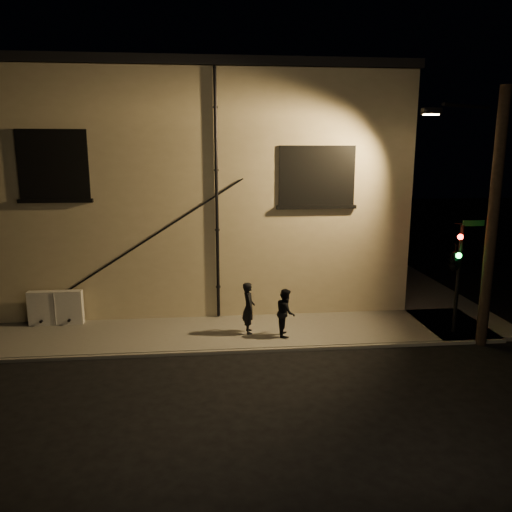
{
  "coord_description": "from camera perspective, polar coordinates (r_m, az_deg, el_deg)",
  "views": [
    {
      "loc": [
        -2.17,
        -13.79,
        5.85
      ],
      "look_at": [
        -0.6,
        1.8,
        2.51
      ],
      "focal_mm": 35.0,
      "sensor_mm": 36.0,
      "label": 1
    }
  ],
  "objects": [
    {
      "name": "streetlamp_pole",
      "position": [
        16.13,
        25.14,
        4.35
      ],
      "size": [
        2.04,
        1.4,
        7.62
      ],
      "color": "black",
      "rests_on": "ground"
    },
    {
      "name": "ground",
      "position": [
        15.14,
        2.98,
        -10.73
      ],
      "size": [
        90.0,
        90.0,
        0.0
      ],
      "primitive_type": "plane",
      "color": "black"
    },
    {
      "name": "utility_cabinet",
      "position": [
        18.0,
        -21.9,
        -5.51
      ],
      "size": [
        1.75,
        0.3,
        1.15
      ],
      "primitive_type": "cube",
      "color": "silver",
      "rests_on": "sidewalk"
    },
    {
      "name": "pedestrian_b",
      "position": [
        15.74,
        3.41,
        -6.44
      ],
      "size": [
        0.63,
        0.78,
        1.51
      ],
      "primitive_type": "imported",
      "rotation": [
        0.0,
        0.0,
        1.49
      ],
      "color": "black",
      "rests_on": "sidewalk"
    },
    {
      "name": "building",
      "position": [
        22.85,
        -7.92,
        8.29
      ],
      "size": [
        16.2,
        12.23,
        8.8
      ],
      "color": "#C8B890",
      "rests_on": "ground"
    },
    {
      "name": "pedestrian_a",
      "position": [
        15.9,
        -0.85,
        -5.93
      ],
      "size": [
        0.43,
        0.62,
        1.66
      ],
      "primitive_type": "imported",
      "rotation": [
        0.0,
        0.0,
        1.62
      ],
      "color": "black",
      "rests_on": "sidewalk"
    },
    {
      "name": "sidewalk",
      "position": [
        19.38,
        4.6,
        -5.4
      ],
      "size": [
        21.0,
        16.0,
        0.12
      ],
      "color": "#67645C",
      "rests_on": "ground"
    },
    {
      "name": "traffic_signal",
      "position": [
        16.6,
        21.82,
        -0.29
      ],
      "size": [
        1.37,
        2.14,
        3.61
      ],
      "color": "black",
      "rests_on": "sidewalk"
    }
  ]
}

